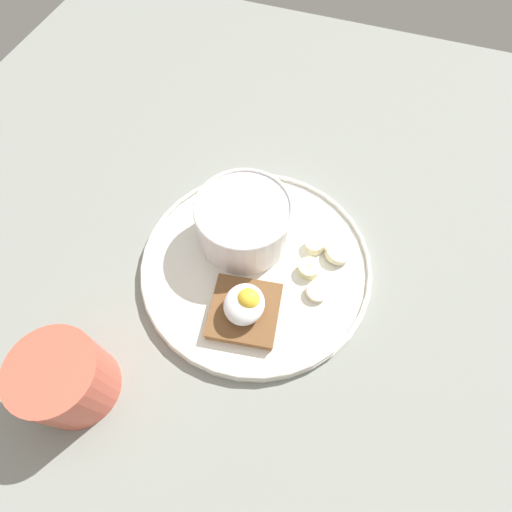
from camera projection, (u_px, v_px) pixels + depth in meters
The scene contains 10 objects.
ground_plane at pixel (256, 270), 54.76cm from camera, with size 120.00×120.00×2.00cm, color gray.
plate at pixel (256, 264), 53.19cm from camera, with size 30.61×30.61×1.60cm.
oatmeal_bowl at pixel (244, 222), 52.24cm from camera, with size 12.70×12.70×6.77cm.
toast_slice at pixel (245, 311), 48.87cm from camera, with size 9.51×9.51×1.43cm.
poached_egg at pixel (245, 303), 46.87cm from camera, with size 5.31×4.86×3.82cm.
banana_slice_front at pixel (315, 244), 53.56cm from camera, with size 3.43×3.51×1.66cm.
banana_slice_left at pixel (338, 253), 53.05cm from camera, with size 4.86×4.88×1.62cm.
banana_slice_back at pixel (309, 268), 51.87cm from camera, with size 3.30×3.29×1.42cm.
banana_slice_right at pixel (317, 292), 50.44cm from camera, with size 3.64×3.68×1.18cm.
coffee_mug at pixel (66, 379), 42.41cm from camera, with size 9.35×9.35×8.47cm.
Camera 1 is at (23.64, 8.24, 49.74)cm, focal length 28.00 mm.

